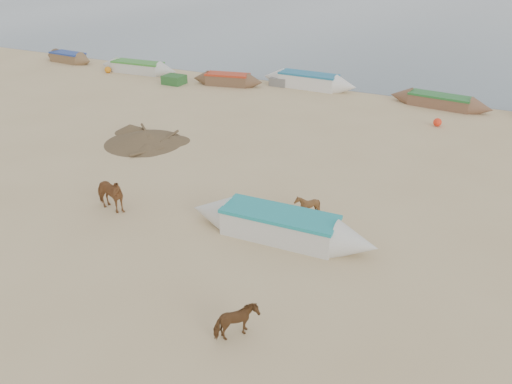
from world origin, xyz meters
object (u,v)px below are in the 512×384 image
at_px(calf_front, 307,206).
at_px(calf_right, 237,323).
at_px(cow_adult, 109,194).
at_px(near_canoe, 279,225).

relative_size(calf_front, calf_right, 0.91).
bearing_deg(cow_adult, near_canoe, -71.99).
bearing_deg(calf_right, near_canoe, 24.44).
bearing_deg(near_canoe, calf_right, -80.32).
xyz_separation_m(calf_front, near_canoe, (-0.28, -1.73, 0.04)).
xyz_separation_m(calf_front, calf_right, (0.79, -6.49, 0.04)).
distance_m(calf_front, calf_right, 6.54).
bearing_deg(near_canoe, cow_adult, -172.79).
bearing_deg(calf_right, calf_front, 18.68).
distance_m(cow_adult, calf_front, 7.15).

